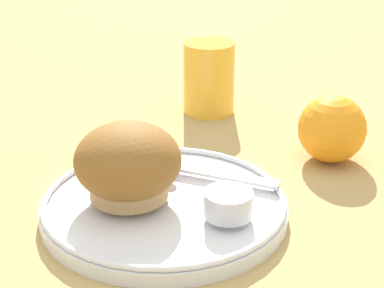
{
  "coord_description": "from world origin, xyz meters",
  "views": [
    {
      "loc": [
        0.3,
        -0.46,
        0.32
      ],
      "look_at": [
        0.0,
        0.05,
        0.06
      ],
      "focal_mm": 60.0,
      "sensor_mm": 36.0,
      "label": 1
    }
  ],
  "objects": [
    {
      "name": "ground_plane",
      "position": [
        0.0,
        0.0,
        0.0
      ],
      "size": [
        3.0,
        3.0,
        0.0
      ],
      "primitive_type": "plane",
      "color": "tan"
    },
    {
      "name": "plate",
      "position": [
        -0.0,
        -0.0,
        0.01
      ],
      "size": [
        0.24,
        0.24,
        0.02
      ],
      "color": "white",
      "rests_on": "ground_plane"
    },
    {
      "name": "muffin",
      "position": [
        -0.03,
        -0.02,
        0.05
      ],
      "size": [
        0.1,
        0.1,
        0.07
      ],
      "color": "tan",
      "rests_on": "plate"
    },
    {
      "name": "cream_ramekin",
      "position": [
        0.07,
        0.0,
        0.03
      ],
      "size": [
        0.05,
        0.05,
        0.02
      ],
      "color": "silver",
      "rests_on": "plate"
    },
    {
      "name": "berry_pair",
      "position": [
        -0.02,
        0.04,
        0.03
      ],
      "size": [
        0.02,
        0.01,
        0.01
      ],
      "color": "maroon",
      "rests_on": "plate"
    },
    {
      "name": "butter_knife",
      "position": [
        0.01,
        0.06,
        0.02
      ],
      "size": [
        0.17,
        0.04,
        0.0
      ],
      "rotation": [
        0.0,
        0.0,
        0.14
      ],
      "color": "silver",
      "rests_on": "plate"
    },
    {
      "name": "orange_fruit",
      "position": [
        0.1,
        0.2,
        0.04
      ],
      "size": [
        0.08,
        0.08,
        0.08
      ],
      "color": "orange",
      "rests_on": "ground_plane"
    },
    {
      "name": "juice_glass",
      "position": [
        -0.1,
        0.27,
        0.05
      ],
      "size": [
        0.07,
        0.07,
        0.1
      ],
      "color": "gold",
      "rests_on": "ground_plane"
    }
  ]
}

